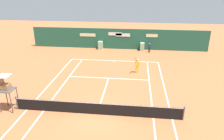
{
  "coord_description": "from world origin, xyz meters",
  "views": [
    {
      "loc": [
        2.58,
        -12.85,
        8.69
      ],
      "look_at": [
        0.32,
        6.65,
        0.8
      ],
      "focal_mm": 34.28,
      "sensor_mm": 36.0,
      "label": 1
    }
  ],
  "objects_px": {
    "umpire_chair": "(6,88)",
    "tennis_ball_by_sideline": "(73,70)",
    "player_on_baseline": "(137,65)",
    "tennis_ball_near_service_line": "(143,75)",
    "tennis_ball_mid_court": "(120,94)",
    "ball_kid_left_post": "(149,47)"
  },
  "relations": [
    {
      "from": "ball_kid_left_post",
      "to": "tennis_ball_mid_court",
      "type": "xyz_separation_m",
      "value": [
        -3.0,
        -12.55,
        -0.72
      ]
    },
    {
      "from": "tennis_ball_by_sideline",
      "to": "tennis_ball_mid_court",
      "type": "distance_m",
      "value": 7.35
    },
    {
      "from": "ball_kid_left_post",
      "to": "tennis_ball_near_service_line",
      "type": "xyz_separation_m",
      "value": [
        -0.95,
        -8.22,
        -0.72
      ]
    },
    {
      "from": "tennis_ball_by_sideline",
      "to": "tennis_ball_mid_court",
      "type": "xyz_separation_m",
      "value": [
        5.5,
        -4.87,
        0.0
      ]
    },
    {
      "from": "umpire_chair",
      "to": "tennis_ball_by_sideline",
      "type": "bearing_deg",
      "value": 163.06
    },
    {
      "from": "player_on_baseline",
      "to": "tennis_ball_mid_court",
      "type": "height_order",
      "value": "player_on_baseline"
    },
    {
      "from": "umpire_chair",
      "to": "player_on_baseline",
      "type": "height_order",
      "value": "umpire_chair"
    },
    {
      "from": "umpire_chair",
      "to": "tennis_ball_mid_court",
      "type": "relative_size",
      "value": 40.39
    },
    {
      "from": "tennis_ball_mid_court",
      "to": "umpire_chair",
      "type": "bearing_deg",
      "value": -158.13
    },
    {
      "from": "player_on_baseline",
      "to": "tennis_ball_by_sideline",
      "type": "height_order",
      "value": "player_on_baseline"
    },
    {
      "from": "umpire_chair",
      "to": "ball_kid_left_post",
      "type": "relative_size",
      "value": 2.09
    },
    {
      "from": "umpire_chair",
      "to": "tennis_ball_near_service_line",
      "type": "bearing_deg",
      "value": 126.95
    },
    {
      "from": "player_on_baseline",
      "to": "tennis_ball_near_service_line",
      "type": "distance_m",
      "value": 1.31
    },
    {
      "from": "ball_kid_left_post",
      "to": "tennis_ball_mid_court",
      "type": "bearing_deg",
      "value": 69.24
    },
    {
      "from": "tennis_ball_by_sideline",
      "to": "tennis_ball_near_service_line",
      "type": "distance_m",
      "value": 7.57
    },
    {
      "from": "ball_kid_left_post",
      "to": "tennis_ball_mid_court",
      "type": "distance_m",
      "value": 12.92
    },
    {
      "from": "tennis_ball_by_sideline",
      "to": "tennis_ball_near_service_line",
      "type": "height_order",
      "value": "same"
    },
    {
      "from": "umpire_chair",
      "to": "tennis_ball_by_sideline",
      "type": "height_order",
      "value": "umpire_chair"
    },
    {
      "from": "tennis_ball_near_service_line",
      "to": "tennis_ball_by_sideline",
      "type": "bearing_deg",
      "value": 175.92
    },
    {
      "from": "player_on_baseline",
      "to": "tennis_ball_near_service_line",
      "type": "relative_size",
      "value": 25.9
    },
    {
      "from": "tennis_ball_by_sideline",
      "to": "tennis_ball_near_service_line",
      "type": "relative_size",
      "value": 1.0
    },
    {
      "from": "player_on_baseline",
      "to": "ball_kid_left_post",
      "type": "relative_size",
      "value": 1.34
    }
  ]
}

